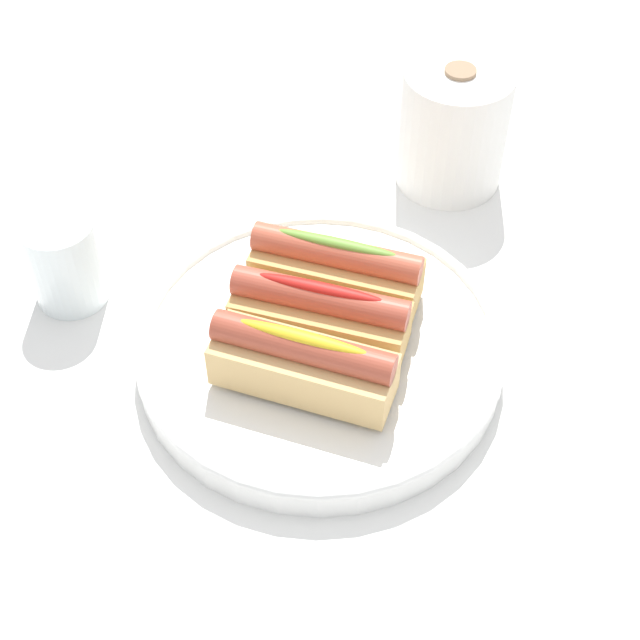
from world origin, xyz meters
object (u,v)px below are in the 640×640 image
(hotdog_back, at_px, (320,314))
(paper_towel_roll, at_px, (453,128))
(hotdog_side, at_px, (335,269))
(serving_bowl, at_px, (320,347))
(water_glass, at_px, (65,263))
(hotdog_front, at_px, (303,363))

(hotdog_back, relative_size, paper_towel_roll, 1.16)
(hotdog_side, distance_m, paper_towel_roll, 0.23)
(serving_bowl, distance_m, water_glass, 0.25)
(serving_bowl, bearing_deg, paper_towel_roll, 84.88)
(hotdog_back, xyz_separation_m, hotdog_side, (-0.01, 0.05, 0.00))
(serving_bowl, xyz_separation_m, hotdog_front, (0.01, -0.05, 0.04))
(hotdog_side, relative_size, water_glass, 1.71)
(hotdog_back, relative_size, water_glass, 1.72)
(hotdog_back, distance_m, paper_towel_roll, 0.29)
(hotdog_back, bearing_deg, serving_bowl, 130.60)
(hotdog_front, bearing_deg, serving_bowl, 98.94)
(hotdog_side, bearing_deg, water_glass, -162.82)
(hotdog_side, bearing_deg, serving_bowl, -81.06)
(hotdog_front, distance_m, water_glass, 0.26)
(hotdog_front, xyz_separation_m, paper_towel_roll, (0.02, 0.34, 0.00))
(water_glass, bearing_deg, serving_bowl, 4.40)
(hotdog_side, xyz_separation_m, paper_towel_roll, (0.03, 0.23, 0.00))
(hotdog_side, bearing_deg, paper_towel_roll, 81.59)
(hotdog_back, distance_m, hotdog_side, 0.06)
(hotdog_back, relative_size, hotdog_side, 1.00)
(paper_towel_roll, bearing_deg, serving_bowl, -95.12)
(serving_bowl, bearing_deg, hotdog_side, 98.94)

